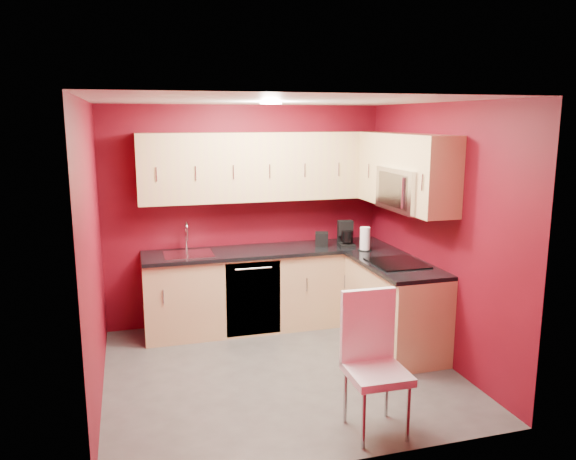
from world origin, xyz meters
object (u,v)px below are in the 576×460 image
sink (188,251)px  dining_chair (377,366)px  paper_towel (365,239)px  microwave (410,189)px  coffee_maker (347,234)px  napkin_holder (322,239)px

sink → dining_chair: 2.68m
paper_towel → microwave: bearing=-73.4°
coffee_maker → paper_towel: bearing=-60.2°
napkin_holder → paper_towel: size_ratio=0.61×
microwave → paper_towel: microwave is taller
coffee_maker → paper_towel: coffee_maker is taller
paper_towel → dining_chair: paper_towel is taller
coffee_maker → dining_chair: size_ratio=0.26×
sink → coffee_maker: size_ratio=1.84×
coffee_maker → sink: bearing=-176.6°
sink → coffee_maker: sink is taller
sink → dining_chair: size_ratio=0.48×
microwave → dining_chair: size_ratio=0.71×
sink → coffee_maker: bearing=-3.4°
sink → microwave: bearing=-25.6°
coffee_maker → paper_towel: 0.29m
coffee_maker → napkin_holder: size_ratio=1.80×
microwave → paper_towel: size_ratio=2.93×
coffee_maker → napkin_holder: 0.29m
microwave → dining_chair: microwave is taller
microwave → coffee_maker: microwave is taller
microwave → sink: bearing=154.4°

